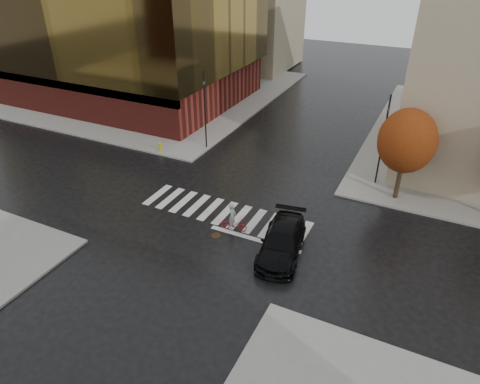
# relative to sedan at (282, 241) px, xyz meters

# --- Properties ---
(ground) EXTENTS (120.00, 120.00, 0.00)m
(ground) POSITION_rel_sedan_xyz_m (-4.95, 1.80, -0.81)
(ground) COLOR black
(ground) RESTS_ON ground
(sidewalk_nw) EXTENTS (30.00, 30.00, 0.15)m
(sidewalk_nw) POSITION_rel_sedan_xyz_m (-25.95, 22.80, -0.74)
(sidewalk_nw) COLOR gray
(sidewalk_nw) RESTS_ON ground
(crosswalk) EXTENTS (12.00, 3.00, 0.01)m
(crosswalk) POSITION_rel_sedan_xyz_m (-4.95, 2.30, -0.81)
(crosswalk) COLOR silver
(crosswalk) RESTS_ON ground
(office_glass) EXTENTS (27.00, 19.00, 16.00)m
(office_glass) POSITION_rel_sedan_xyz_m (-26.95, 19.79, 7.47)
(office_glass) COLOR maroon
(office_glass) RESTS_ON sidewalk_nw
(tree_ne_a) EXTENTS (3.80, 3.80, 6.50)m
(tree_ne_a) POSITION_rel_sedan_xyz_m (5.05, 9.20, 3.65)
(tree_ne_a) COLOR #302415
(tree_ne_a) RESTS_ON sidewalk_ne
(sedan) EXTENTS (3.19, 5.89, 1.62)m
(sedan) POSITION_rel_sedan_xyz_m (0.00, 0.00, 0.00)
(sedan) COLOR black
(sedan) RESTS_ON ground
(cyclist) EXTENTS (1.77, 0.87, 1.93)m
(cyclist) POSITION_rel_sedan_xyz_m (-3.56, 0.80, -0.15)
(cyclist) COLOR maroon
(cyclist) RESTS_ON ground
(traffic_light_nw) EXTENTS (0.17, 0.14, 6.76)m
(traffic_light_nw) POSITION_rel_sedan_xyz_m (-11.25, 10.80, 3.13)
(traffic_light_nw) COLOR black
(traffic_light_nw) RESTS_ON sidewalk_nw
(traffic_light_ne) EXTENTS (0.17, 0.19, 6.77)m
(traffic_light_ne) POSITION_rel_sedan_xyz_m (3.36, 10.80, 3.14)
(traffic_light_ne) COLOR black
(traffic_light_ne) RESTS_ON sidewalk_ne
(fire_hydrant) EXTENTS (0.30, 0.30, 0.83)m
(fire_hydrant) POSITION_rel_sedan_xyz_m (-14.40, 8.30, -0.20)
(fire_hydrant) COLOR #B8A40A
(fire_hydrant) RESTS_ON sidewalk_nw
(manhole) EXTENTS (0.69, 0.69, 0.01)m
(manhole) POSITION_rel_sedan_xyz_m (-4.27, -0.20, -0.80)
(manhole) COLOR #432C18
(manhole) RESTS_ON ground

